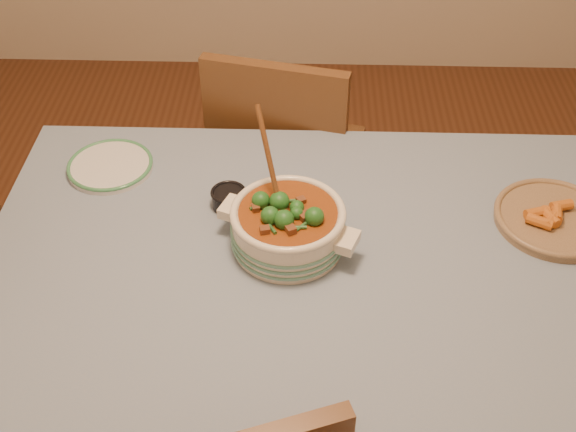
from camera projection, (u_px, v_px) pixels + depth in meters
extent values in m
cube|color=brown|center=(329.00, 271.00, 1.73)|extent=(1.60, 1.00, 0.05)
cube|color=gray|center=(329.00, 263.00, 1.71)|extent=(1.68, 1.08, 0.01)
cylinder|color=brown|center=(96.00, 250.00, 2.32)|extent=(0.07, 0.07, 0.70)
cylinder|color=brown|center=(553.00, 261.00, 2.28)|extent=(0.07, 0.07, 0.70)
cylinder|color=beige|center=(288.00, 229.00, 1.72)|extent=(0.34, 0.34, 0.10)
torus|color=beige|center=(288.00, 213.00, 1.68)|extent=(0.27, 0.27, 0.02)
cube|color=beige|center=(347.00, 242.00, 1.66)|extent=(0.07, 0.08, 0.03)
cube|color=beige|center=(231.00, 208.00, 1.75)|extent=(0.07, 0.08, 0.03)
cylinder|color=#973E16|center=(288.00, 215.00, 1.69)|extent=(0.23, 0.23, 0.02)
cylinder|color=silver|center=(110.00, 166.00, 1.97)|extent=(0.30, 0.30, 0.02)
torus|color=#3C8452|center=(110.00, 164.00, 1.97)|extent=(0.23, 0.23, 0.01)
cylinder|color=black|center=(229.00, 199.00, 1.85)|extent=(0.11, 0.11, 0.04)
torus|color=black|center=(228.00, 192.00, 1.83)|extent=(0.09, 0.09, 0.01)
cylinder|color=black|center=(229.00, 195.00, 1.84)|extent=(0.07, 0.07, 0.01)
cylinder|color=#9B7F56|center=(554.00, 220.00, 1.81)|extent=(0.33, 0.33, 0.02)
torus|color=#9B7F56|center=(555.00, 217.00, 1.80)|extent=(0.30, 0.30, 0.02)
cube|color=brown|center=(291.00, 157.00, 2.49)|extent=(0.53, 0.53, 0.04)
cube|color=brown|center=(275.00, 134.00, 2.19)|extent=(0.44, 0.14, 0.47)
cylinder|color=brown|center=(351.00, 186.00, 2.74)|extent=(0.04, 0.04, 0.47)
cylinder|color=brown|center=(257.00, 170.00, 2.82)|extent=(0.04, 0.04, 0.47)
cylinder|color=brown|center=(330.00, 253.00, 2.47)|extent=(0.04, 0.04, 0.47)
cylinder|color=brown|center=(226.00, 234.00, 2.54)|extent=(0.04, 0.04, 0.47)
cylinder|color=brown|center=(26.00, 324.00, 2.23)|extent=(0.04, 0.04, 0.49)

